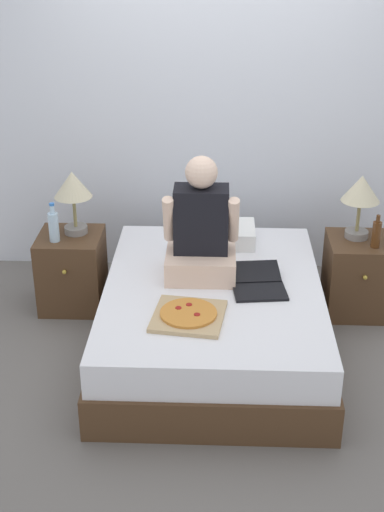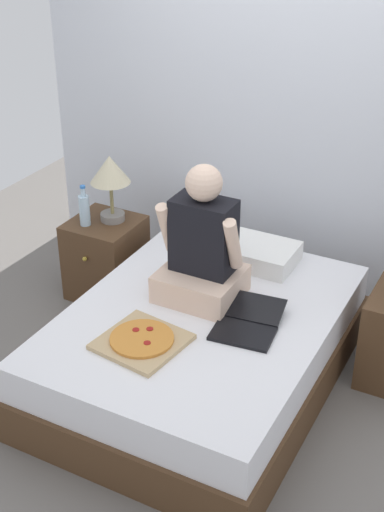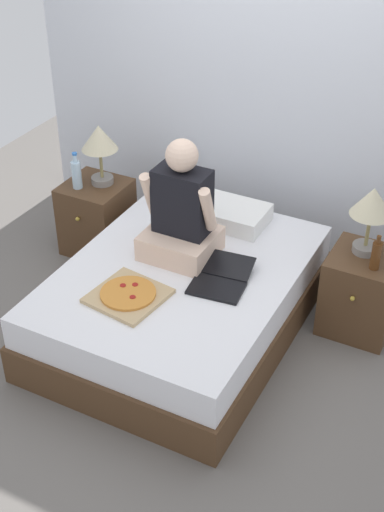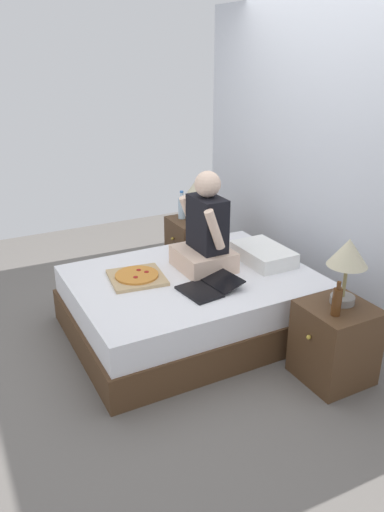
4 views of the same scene
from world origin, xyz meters
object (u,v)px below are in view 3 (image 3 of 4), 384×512
at_px(nightstand_left, 97,217).
at_px(nightstand_right, 361,292).
at_px(beer_bottle, 376,255).
at_px(lamp_on_left_nightstand, 99,142).
at_px(bed, 181,299).
at_px(person_seated, 181,214).
at_px(lamp_on_right_nightstand, 372,206).
at_px(pizza_box, 128,295).
at_px(laptop, 220,280).
at_px(water_bottle, 77,174).

relative_size(nightstand_left, nightstand_right, 1.00).
bearing_deg(nightstand_left, beer_bottle, -2.74).
bearing_deg(lamp_on_left_nightstand, bed, -31.83).
height_order(lamp_on_left_nightstand, beer_bottle, lamp_on_left_nightstand).
bearing_deg(person_seated, lamp_on_right_nightstand, 22.49).
distance_m(beer_bottle, person_seated, 1.20).
bearing_deg(lamp_on_right_nightstand, person_seated, -157.51).
relative_size(bed, lamp_on_right_nightstand, 4.13).
height_order(person_seated, pizza_box, person_seated).
distance_m(lamp_on_left_nightstand, beer_bottle, 2.06).
distance_m(nightstand_left, pizza_box, 1.31).
relative_size(bed, person_seated, 2.38).
relative_size(person_seated, pizza_box, 1.74).
xyz_separation_m(nightstand_right, pizza_box, (-1.14, -0.95, 0.22)).
relative_size(beer_bottle, laptop, 0.51).
relative_size(water_bottle, nightstand_right, 0.51).
distance_m(water_bottle, lamp_on_right_nightstand, 2.08).
bearing_deg(laptop, lamp_on_right_nightstand, 41.77).
xyz_separation_m(bed, laptop, (0.28, -0.02, 0.26)).
bearing_deg(pizza_box, nightstand_right, 39.70).
bearing_deg(water_bottle, lamp_on_right_nightstand, 3.88).
relative_size(water_bottle, beer_bottle, 1.20).
bearing_deg(water_bottle, nightstand_left, 48.35).
relative_size(nightstand_right, pizza_box, 1.21).
bearing_deg(nightstand_left, nightstand_right, 0.00).
distance_m(bed, nightstand_right, 1.15).
height_order(lamp_on_left_nightstand, lamp_on_right_nightstand, same).
bearing_deg(bed, beer_bottle, 22.70).
distance_m(person_seated, laptop, 0.49).
bearing_deg(lamp_on_left_nightstand, laptop, -26.61).
bearing_deg(lamp_on_right_nightstand, beer_bottle, -56.31).
relative_size(lamp_on_right_nightstand, beer_bottle, 1.96).
bearing_deg(lamp_on_right_nightstand, nightstand_left, -178.56).
bearing_deg(person_seated, lamp_on_left_nightstand, 153.64).
bearing_deg(laptop, bed, 175.14).
bearing_deg(nightstand_left, lamp_on_right_nightstand, 1.44).
relative_size(bed, laptop, 4.14).
distance_m(lamp_on_right_nightstand, laptop, 1.01).
distance_m(nightstand_right, person_seated, 1.26).
bearing_deg(nightstand_right, water_bottle, -177.54).
bearing_deg(laptop, person_seated, 152.76).
distance_m(beer_bottle, pizza_box, 1.49).
distance_m(nightstand_right, pizza_box, 1.50).
height_order(nightstand_left, nightstand_right, same).
relative_size(lamp_on_left_nightstand, person_seated, 0.58).
distance_m(nightstand_left, person_seated, 1.12).
relative_size(nightstand_left, lamp_on_left_nightstand, 1.21).
bearing_deg(nightstand_left, laptop, -24.06).
height_order(bed, person_seated, person_seated).
height_order(bed, lamp_on_right_nightstand, lamp_on_right_nightstand).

